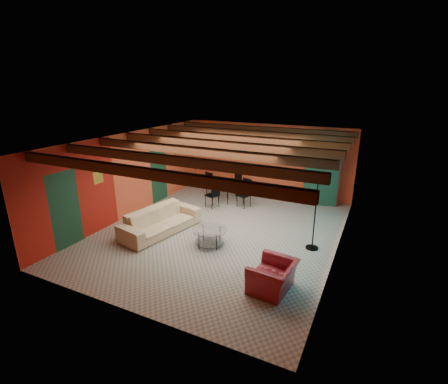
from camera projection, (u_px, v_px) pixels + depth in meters
The scene contains 11 objects.
room at pixel (223, 151), 9.08m from camera, with size 6.52×8.01×2.71m.
sofa at pixel (161, 221), 9.55m from camera, with size 2.46×0.96×0.72m, color tan.
armchair at pixel (273, 276), 6.87m from camera, with size 0.98×0.85×0.64m, color maroon.
coffee_table at pixel (210, 237), 8.80m from camera, with size 0.94×0.94×0.48m, color silver, non-canonical shape.
dining_table at pixel (228, 188), 11.97m from camera, with size 1.94×1.94×1.01m, color silver, non-canonical shape.
armoire at pixel (323, 177), 11.67m from camera, with size 1.12×0.55×1.96m, color maroon.
floor_lamp at pixel (315, 212), 8.38m from camera, with size 0.42×0.42×2.06m, color black, non-canonical shape.
ceiling_fan at pixel (221, 152), 8.99m from camera, with size 1.50×1.50×0.44m, color #472614, non-canonical shape.
painting at pixel (245, 150), 12.97m from camera, with size 1.05×0.03×0.65m, color black.
potted_plant at pixel (326, 142), 11.28m from camera, with size 0.47×0.41×0.52m, color #26661E.
vase at pixel (228, 173), 11.78m from camera, with size 0.19×0.19×0.20m, color orange.
Camera 1 is at (3.96, -7.94, 4.17)m, focal length 26.36 mm.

